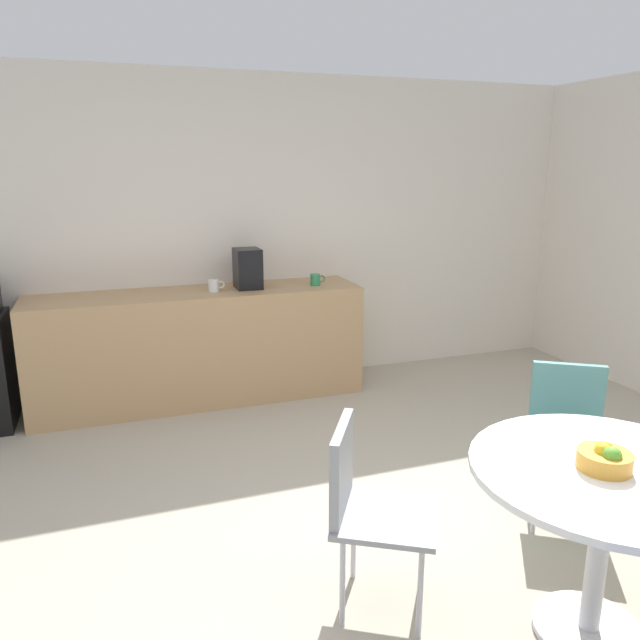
# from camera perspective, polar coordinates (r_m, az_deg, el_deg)

# --- Properties ---
(ground_plane) EXTENTS (6.00, 6.00, 0.00)m
(ground_plane) POSITION_cam_1_polar(r_m,az_deg,el_deg) (3.07, 9.01, -23.39)
(ground_plane) COLOR #B2A893
(wall_back) EXTENTS (6.00, 0.10, 2.60)m
(wall_back) POSITION_cam_1_polar(r_m,az_deg,el_deg) (5.28, -6.13, 8.06)
(wall_back) COLOR silver
(wall_back) RESTS_ON ground_plane
(counter_block) EXTENTS (2.60, 0.60, 0.90)m
(counter_block) POSITION_cam_1_polar(r_m,az_deg,el_deg) (5.01, -11.17, -2.41)
(counter_block) COLOR tan
(counter_block) RESTS_ON ground_plane
(round_table) EXTENTS (1.04, 1.04, 0.75)m
(round_table) POSITION_cam_1_polar(r_m,az_deg,el_deg) (2.70, 25.06, -15.22)
(round_table) COLOR silver
(round_table) RESTS_ON ground_plane
(chair_gray) EXTENTS (0.58, 0.58, 0.83)m
(chair_gray) POSITION_cam_1_polar(r_m,az_deg,el_deg) (2.67, 4.05, -16.04)
(chair_gray) COLOR silver
(chair_gray) RESTS_ON ground_plane
(chair_teal) EXTENTS (0.58, 0.58, 0.83)m
(chair_teal) POSITION_cam_1_polar(r_m,az_deg,el_deg) (3.56, 22.12, -8.98)
(chair_teal) COLOR silver
(chair_teal) RESTS_ON ground_plane
(fruit_bowl) EXTENTS (0.20, 0.20, 0.11)m
(fruit_bowl) POSITION_cam_1_polar(r_m,az_deg,el_deg) (2.59, 25.10, -11.58)
(fruit_bowl) COLOR gold
(fruit_bowl) RESTS_ON round_table
(mug_white) EXTENTS (0.13, 0.08, 0.09)m
(mug_white) POSITION_cam_1_polar(r_m,az_deg,el_deg) (4.86, -9.89, 3.19)
(mug_white) COLOR white
(mug_white) RESTS_ON counter_block
(mug_green) EXTENTS (0.13, 0.08, 0.09)m
(mug_green) POSITION_cam_1_polar(r_m,az_deg,el_deg) (5.04, -0.42, 3.80)
(mug_green) COLOR #338C59
(mug_green) RESTS_ON counter_block
(coffee_maker) EXTENTS (0.20, 0.24, 0.32)m
(coffee_maker) POSITION_cam_1_polar(r_m,az_deg,el_deg) (4.94, -6.78, 4.81)
(coffee_maker) COLOR black
(coffee_maker) RESTS_ON counter_block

